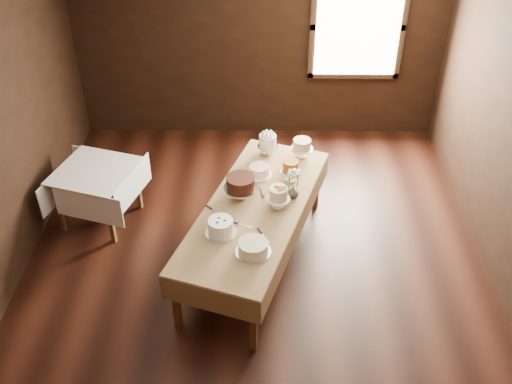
# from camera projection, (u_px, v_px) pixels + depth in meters

# --- Properties ---
(floor) EXTENTS (5.00, 6.00, 0.01)m
(floor) POSITION_uv_depth(u_px,v_px,m) (256.00, 274.00, 6.28)
(floor) COLOR black
(floor) RESTS_ON ground
(ceiling) EXTENTS (5.00, 6.00, 0.01)m
(ceiling) POSITION_uv_depth(u_px,v_px,m) (256.00, 19.00, 4.61)
(ceiling) COLOR beige
(ceiling) RESTS_ON wall_back
(wall_back) EXTENTS (5.00, 0.02, 2.80)m
(wall_back) POSITION_uv_depth(u_px,v_px,m) (259.00, 40.00, 7.85)
(wall_back) COLOR black
(wall_back) RESTS_ON ground
(window) EXTENTS (1.10, 0.05, 1.30)m
(window) POSITION_uv_depth(u_px,v_px,m) (358.00, 28.00, 7.67)
(window) COLOR #FFEABF
(window) RESTS_ON wall_back
(display_table) EXTENTS (1.67, 2.61, 0.76)m
(display_table) POSITION_uv_depth(u_px,v_px,m) (255.00, 210.00, 6.04)
(display_table) COLOR #4B301C
(display_table) RESTS_ON ground
(side_table) EXTENTS (1.05, 1.05, 0.70)m
(side_table) POSITION_uv_depth(u_px,v_px,m) (95.00, 176.00, 6.67)
(side_table) COLOR #4B301C
(side_table) RESTS_ON ground
(cake_meringue) EXTENTS (0.24, 0.24, 0.25)m
(cake_meringue) POSITION_uv_depth(u_px,v_px,m) (268.00, 145.00, 6.74)
(cake_meringue) COLOR silver
(cake_meringue) RESTS_ON display_table
(cake_speckled) EXTENTS (0.26, 0.26, 0.23)m
(cake_speckled) POSITION_uv_depth(u_px,v_px,m) (302.00, 149.00, 6.70)
(cake_speckled) COLOR white
(cake_speckled) RESTS_ON display_table
(cake_lattice) EXTENTS (0.31, 0.31, 0.10)m
(cake_lattice) POSITION_uv_depth(u_px,v_px,m) (259.00, 171.00, 6.42)
(cake_lattice) COLOR white
(cake_lattice) RESTS_ON display_table
(cake_caramel) EXTENTS (0.24, 0.24, 0.26)m
(cake_caramel) POSITION_uv_depth(u_px,v_px,m) (290.00, 172.00, 6.31)
(cake_caramel) COLOR white
(cake_caramel) RESTS_ON display_table
(cake_chocolate) EXTENTS (0.36, 0.36, 0.26)m
(cake_chocolate) POSITION_uv_depth(u_px,v_px,m) (241.00, 188.00, 6.07)
(cake_chocolate) COLOR silver
(cake_chocolate) RESTS_ON display_table
(cake_flowers) EXTENTS (0.26, 0.26, 0.25)m
(cake_flowers) POSITION_uv_depth(u_px,v_px,m) (278.00, 198.00, 5.93)
(cake_flowers) COLOR white
(cake_flowers) RESTS_ON display_table
(cake_swirl) EXTENTS (0.31, 0.31, 0.16)m
(cake_swirl) POSITION_uv_depth(u_px,v_px,m) (221.00, 227.00, 5.63)
(cake_swirl) COLOR silver
(cake_swirl) RESTS_ON display_table
(cake_cream) EXTENTS (0.37, 0.37, 0.12)m
(cake_cream) POSITION_uv_depth(u_px,v_px,m) (253.00, 248.00, 5.42)
(cake_cream) COLOR silver
(cake_cream) RESTS_ON display_table
(cake_server_a) EXTENTS (0.23, 0.12, 0.01)m
(cake_server_a) POSITION_uv_depth(u_px,v_px,m) (245.00, 226.00, 5.75)
(cake_server_a) COLOR silver
(cake_server_a) RESTS_ON display_table
(cake_server_b) EXTENTS (0.13, 0.23, 0.01)m
(cake_server_b) POSITION_uv_depth(u_px,v_px,m) (265.00, 239.00, 5.60)
(cake_server_b) COLOR silver
(cake_server_b) RESTS_ON display_table
(cake_server_c) EXTENTS (0.08, 0.24, 0.01)m
(cake_server_c) POSITION_uv_depth(u_px,v_px,m) (260.00, 189.00, 6.24)
(cake_server_c) COLOR silver
(cake_server_c) RESTS_ON display_table
(cake_server_d) EXTENTS (0.20, 0.18, 0.01)m
(cake_server_d) POSITION_uv_depth(u_px,v_px,m) (288.00, 193.00, 6.18)
(cake_server_d) COLOR silver
(cake_server_d) RESTS_ON display_table
(cake_server_e) EXTENTS (0.18, 0.19, 0.01)m
(cake_server_e) POSITION_uv_depth(u_px,v_px,m) (216.00, 213.00, 5.92)
(cake_server_e) COLOR silver
(cake_server_e) RESTS_ON display_table
(flower_vase) EXTENTS (0.17, 0.17, 0.13)m
(flower_vase) POSITION_uv_depth(u_px,v_px,m) (293.00, 192.00, 6.09)
(flower_vase) COLOR #2D2823
(flower_vase) RESTS_ON display_table
(flower_bouquet) EXTENTS (0.14, 0.14, 0.20)m
(flower_bouquet) POSITION_uv_depth(u_px,v_px,m) (294.00, 178.00, 5.98)
(flower_bouquet) COLOR white
(flower_bouquet) RESTS_ON flower_vase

